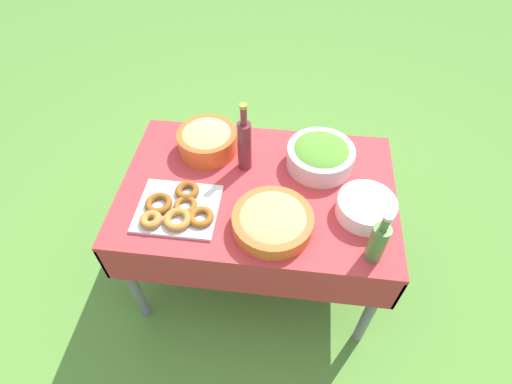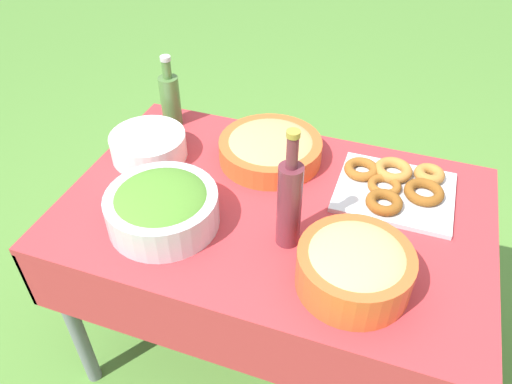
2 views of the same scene
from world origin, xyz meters
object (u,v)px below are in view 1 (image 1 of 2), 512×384
Objects in this scene: pasta_bowl at (207,139)px; olive_oil_bottle at (378,241)px; plate_stack at (366,207)px; wine_bottle at (244,144)px; donut_platter at (177,209)px; salad_bowl at (320,155)px; bread_bowl at (273,220)px.

pasta_bowl is 1.10× the size of olive_oil_bottle.
plate_stack is 0.61m from wine_bottle.
plate_stack is (-0.81, -0.09, 0.02)m from donut_platter.
salad_bowl is 0.34m from plate_stack.
olive_oil_bottle reaches higher than salad_bowl.
pasta_bowl is 0.23m from wine_bottle.
pasta_bowl is 0.41m from donut_platter.
wine_bottle is (0.35, 0.05, 0.08)m from salad_bowl.
salad_bowl reaches higher than plate_stack.
wine_bottle reaches higher than pasta_bowl.
olive_oil_bottle is at bearing 95.58° from plate_stack.
wine_bottle is at bearing -128.91° from donut_platter.
salad_bowl is 0.37m from wine_bottle.
salad_bowl is 1.21× the size of olive_oil_bottle.
bread_bowl is at bearing 17.06° from plate_stack.
bread_bowl is (-0.42, 0.03, 0.02)m from donut_platter.
salad_bowl is 0.54m from olive_oil_bottle.
olive_oil_bottle is 0.42m from bread_bowl.
pasta_bowl is 1.16× the size of plate_stack.
olive_oil_bottle reaches higher than plate_stack.
olive_oil_bottle is (-0.22, 0.49, 0.04)m from salad_bowl.
donut_platter is (0.05, 0.41, -0.05)m from pasta_bowl.
donut_platter is at bearing -8.61° from olive_oil_bottle.
wine_bottle is at bearing -37.41° from olive_oil_bottle.
wine_bottle reaches higher than donut_platter.
wine_bottle is at bearing -64.53° from bread_bowl.
bread_bowl reaches higher than plate_stack.
donut_platter is at bearing 30.97° from salad_bowl.
plate_stack is 0.69× the size of wine_bottle.
bread_bowl is at bearing 175.67° from donut_platter.
wine_bottle reaches higher than bread_bowl.
pasta_bowl is (0.55, -0.04, 0.00)m from salad_bowl.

